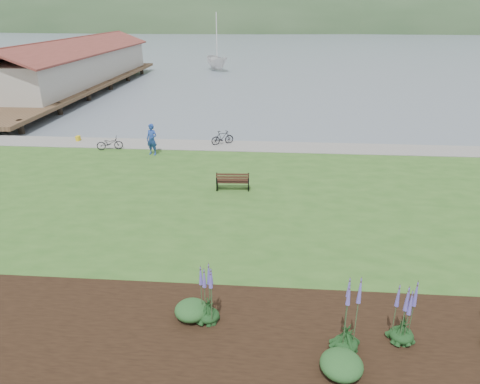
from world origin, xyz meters
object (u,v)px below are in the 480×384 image
(park_bench, at_px, (233,181))
(sailboat, at_px, (217,71))
(person, at_px, (152,137))
(bicycle_a, at_px, (110,143))

(park_bench, relative_size, sailboat, 0.06)
(sailboat, bearing_deg, person, -115.24)
(bicycle_a, relative_size, sailboat, 0.06)
(bicycle_a, height_order, sailboat, sailboat)
(park_bench, distance_m, sailboat, 44.85)
(park_bench, height_order, person, person)
(park_bench, relative_size, bicycle_a, 1.01)
(bicycle_a, bearing_deg, park_bench, -140.95)
(park_bench, bearing_deg, sailboat, 94.97)
(park_bench, bearing_deg, person, 132.96)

